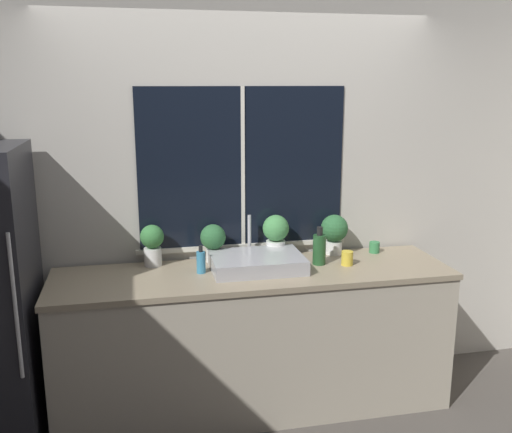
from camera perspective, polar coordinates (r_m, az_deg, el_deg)
name	(u,v)px	position (r m, az deg, el deg)	size (l,w,h in m)	color
ground_plane	(265,432)	(3.70, 0.89, -20.77)	(14.00, 14.00, 0.00)	#4C4742
wall_back	(242,192)	(3.82, -1.42, 2.46)	(8.00, 0.09, 2.70)	#BCB7AD
wall_right	(481,165)	(5.44, 21.57, 4.77)	(0.06, 7.00, 2.70)	#BCB7AD
counter	(254,339)	(3.74, -0.21, -12.19)	(2.49, 0.66, 0.92)	#B2A893
sink	(257,262)	(3.59, 0.08, -4.57)	(0.57, 0.46, 0.30)	#ADADB2
potted_plant_far_left	(152,243)	(3.69, -10.34, -2.58)	(0.15, 0.15, 0.27)	white
potted_plant_center_left	(213,240)	(3.72, -4.32, -2.32)	(0.17, 0.17, 0.25)	white
potted_plant_center_right	(276,234)	(3.79, 1.99, -1.73)	(0.18, 0.18, 0.29)	white
potted_plant_far_right	(334,231)	(3.91, 7.84, -1.45)	(0.18, 0.18, 0.27)	white
soap_bottle	(201,262)	(3.53, -5.53, -4.51)	(0.06, 0.06, 0.17)	teal
bottle_tall	(319,249)	(3.69, 6.35, -3.22)	(0.08, 0.08, 0.25)	#235128
mug_yellow	(347,258)	(3.71, 9.10, -4.14)	(0.07, 0.07, 0.09)	gold
mug_green	(374,247)	(4.02, 11.76, -3.03)	(0.07, 0.07, 0.08)	#38844C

